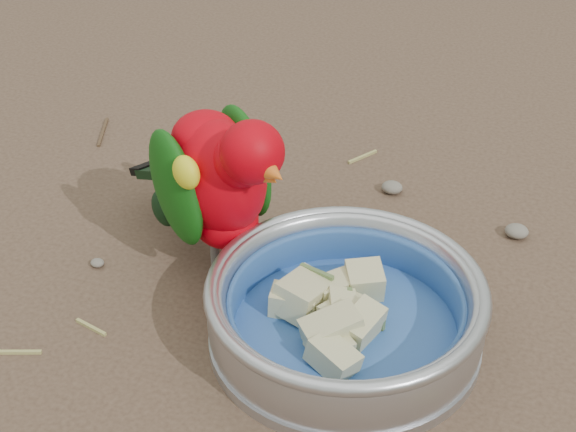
% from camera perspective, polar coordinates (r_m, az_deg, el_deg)
% --- Properties ---
extents(ground, '(60.00, 60.00, 0.00)m').
position_cam_1_polar(ground, '(0.69, 2.64, -12.83)').
color(ground, brown).
extents(food_bowl, '(0.23, 0.23, 0.02)m').
position_cam_1_polar(food_bowl, '(0.75, 3.67, -7.62)').
color(food_bowl, '#B2B2BA').
rests_on(food_bowl, ground).
extents(bowl_wall, '(0.23, 0.23, 0.04)m').
position_cam_1_polar(bowl_wall, '(0.73, 3.76, -5.88)').
color(bowl_wall, '#B2B2BA').
rests_on(bowl_wall, food_bowl).
extents(fruit_wedges, '(0.14, 0.14, 0.03)m').
position_cam_1_polar(fruit_wedges, '(0.73, 3.74, -6.30)').
color(fruit_wedges, '#C6BF8A').
rests_on(fruit_wedges, food_bowl).
extents(lory_parrot, '(0.23, 0.20, 0.17)m').
position_cam_1_polar(lory_parrot, '(0.78, -4.41, 1.61)').
color(lory_parrot, '#B8000B').
rests_on(lory_parrot, ground).
extents(ground_debris, '(0.90, 0.80, 0.01)m').
position_cam_1_polar(ground_debris, '(0.71, 1.84, -10.98)').
color(ground_debris, tan).
rests_on(ground_debris, ground).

